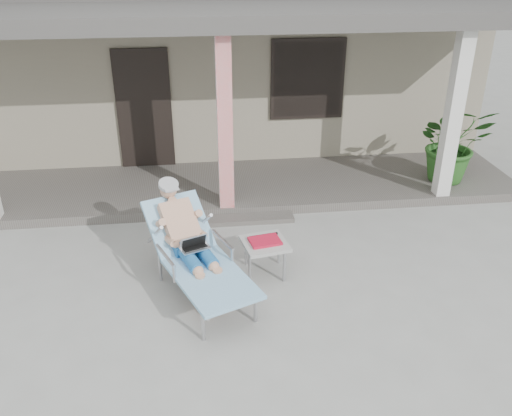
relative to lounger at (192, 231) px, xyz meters
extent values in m
plane|color=#9E9E99|center=(0.54, -0.19, -0.79)|extent=(60.00, 60.00, 0.00)
cube|color=gray|center=(0.54, 6.31, 0.71)|extent=(10.00, 5.00, 3.00)
cube|color=black|center=(-0.76, 3.78, 0.41)|extent=(0.95, 0.06, 2.10)
cube|color=black|center=(2.14, 3.78, 0.86)|extent=(1.20, 0.06, 1.30)
cube|color=black|center=(2.14, 3.77, 0.86)|extent=(1.32, 0.05, 1.42)
cube|color=#605B56|center=(0.54, 2.81, -0.72)|extent=(10.00, 2.00, 0.15)
cube|color=red|center=(0.54, 1.96, 0.66)|extent=(0.22, 0.22, 2.61)
cube|color=silver|center=(4.04, 1.96, 0.66)|extent=(0.22, 0.22, 2.61)
cube|color=#474442|center=(0.54, 2.81, 2.09)|extent=(10.00, 2.30, 0.24)
cube|color=#605B56|center=(0.54, 1.66, -0.75)|extent=(2.00, 0.30, 0.07)
cylinder|color=#B7B7BC|center=(0.08, -1.02, -0.60)|extent=(0.04, 0.04, 0.38)
cylinder|color=#B7B7BC|center=(0.67, -0.77, -0.60)|extent=(0.04, 0.04, 0.38)
cylinder|color=#B7B7BC|center=(-0.43, 0.19, -0.60)|extent=(0.04, 0.04, 0.38)
cylinder|color=#B7B7BC|center=(0.16, 0.44, -0.60)|extent=(0.04, 0.04, 0.38)
cube|color=#B7B7BC|center=(0.19, -0.45, -0.39)|extent=(1.08, 1.41, 0.03)
cube|color=#93CCE4|center=(0.19, -0.45, -0.37)|extent=(1.18, 1.48, 0.04)
cube|color=#B7B7BC|center=(-0.16, 0.39, -0.15)|extent=(0.82, 0.80, 0.51)
cube|color=#93CCE4|center=(-0.16, 0.39, -0.12)|extent=(0.94, 0.90, 0.57)
cylinder|color=#A8A8AA|center=(-0.28, 0.67, 0.34)|extent=(0.33, 0.33, 0.13)
cube|color=silver|center=(0.02, -0.04, -0.19)|extent=(0.41, 0.35, 0.24)
cube|color=#A9A9A4|center=(0.90, 0.21, -0.35)|extent=(0.64, 0.64, 0.04)
cylinder|color=#B7B7BC|center=(0.69, -0.01, -0.58)|extent=(0.04, 0.04, 0.42)
cylinder|color=#B7B7BC|center=(1.12, -0.01, -0.58)|extent=(0.04, 0.04, 0.42)
cylinder|color=#B7B7BC|center=(0.69, 0.43, -0.58)|extent=(0.04, 0.04, 0.42)
cylinder|color=#B7B7BC|center=(1.12, 0.43, -0.58)|extent=(0.04, 0.04, 0.42)
cube|color=red|center=(0.90, 0.21, -0.32)|extent=(0.43, 0.35, 0.03)
cube|color=black|center=(0.90, 0.35, -0.32)|extent=(0.38, 0.09, 0.04)
imported|color=#26591E|center=(4.40, 2.50, 0.02)|extent=(1.26, 1.11, 1.32)
camera|label=1|loc=(0.09, -5.66, 3.13)|focal=38.00mm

